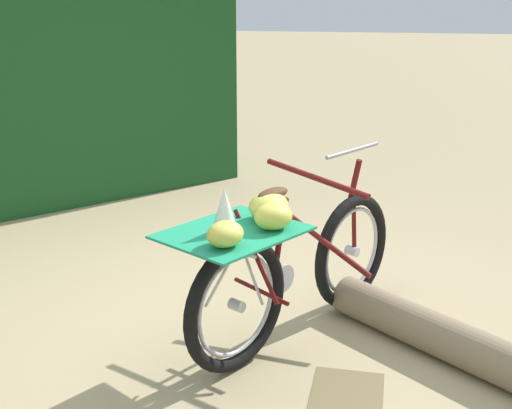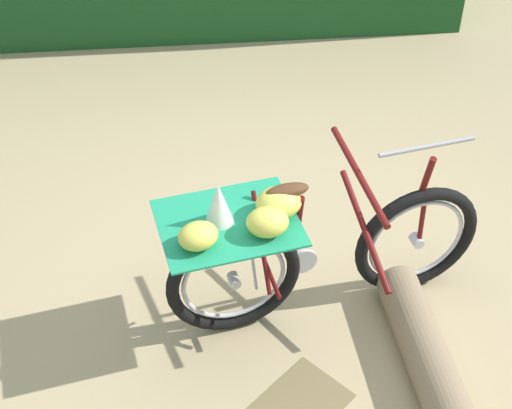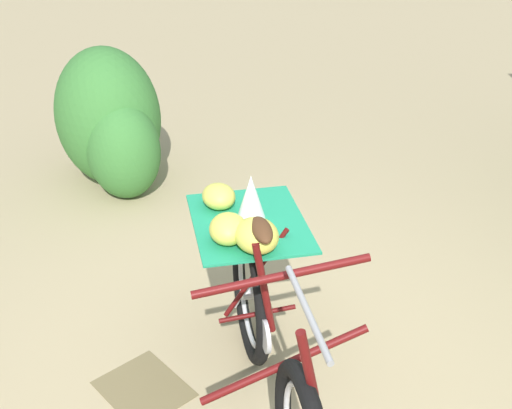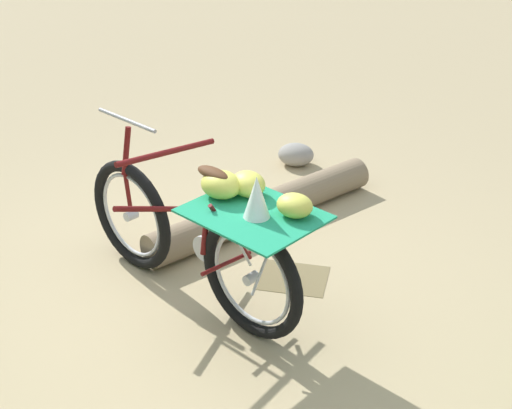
% 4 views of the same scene
% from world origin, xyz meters
% --- Properties ---
extents(ground_plane, '(60.00, 60.00, 0.00)m').
position_xyz_m(ground_plane, '(0.00, 0.00, 0.00)').
color(ground_plane, tan).
extents(bicycle, '(1.69, 1.16, 1.03)m').
position_xyz_m(bicycle, '(0.15, 0.22, 0.49)').
color(bicycle, black).
rests_on(bicycle, ground_plane).
extents(fallen_log, '(1.37, 1.65, 0.24)m').
position_xyz_m(fallen_log, '(0.29, 1.27, 0.12)').
color(fallen_log, '#7F6B51').
rests_on(fallen_log, ground_plane).
extents(path_stone, '(0.30, 0.25, 0.19)m').
position_xyz_m(path_stone, '(0.34, 2.32, 0.09)').
color(path_stone, gray).
rests_on(path_stone, ground_plane).
extents(leaf_litter_patch, '(0.44, 0.36, 0.01)m').
position_xyz_m(leaf_litter_patch, '(0.62, 0.61, 0.00)').
color(leaf_litter_patch, olive).
rests_on(leaf_litter_patch, ground_plane).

